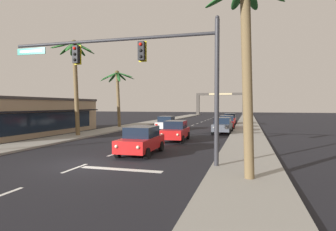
# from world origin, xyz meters

# --- Properties ---
(ground_plane) EXTENTS (220.00, 220.00, 0.00)m
(ground_plane) POSITION_xyz_m (0.00, 0.00, 0.00)
(ground_plane) COLOR black
(sidewalk_right) EXTENTS (3.20, 110.00, 0.14)m
(sidewalk_right) POSITION_xyz_m (7.80, 20.00, 0.07)
(sidewalk_right) COLOR gray
(sidewalk_right) RESTS_ON ground
(sidewalk_left) EXTENTS (3.20, 110.00, 0.14)m
(sidewalk_left) POSITION_xyz_m (-7.80, 20.00, 0.07)
(sidewalk_left) COLOR gray
(sidewalk_left) RESTS_ON ground
(lane_markings) EXTENTS (4.28, 87.14, 0.01)m
(lane_markings) POSITION_xyz_m (0.46, 19.35, 0.00)
(lane_markings) COLOR silver
(lane_markings) RESTS_ON ground
(traffic_signal_mast) EXTENTS (11.38, 0.41, 7.13)m
(traffic_signal_mast) POSITION_xyz_m (2.85, 0.79, 5.07)
(traffic_signal_mast) COLOR #2D2D33
(traffic_signal_mast) RESTS_ON ground
(sedan_lead_at_stop_bar) EXTENTS (2.01, 4.48, 1.68)m
(sedan_lead_at_stop_bar) POSITION_xyz_m (1.62, 3.49, 0.85)
(sedan_lead_at_stop_bar) COLOR red
(sedan_lead_at_stop_bar) RESTS_ON ground
(sedan_third_in_queue) EXTENTS (2.11, 4.51, 1.68)m
(sedan_third_in_queue) POSITION_xyz_m (2.04, 10.28, 0.85)
(sedan_third_in_queue) COLOR red
(sedan_third_in_queue) RESTS_ON ground
(sedan_oncoming_far) EXTENTS (2.09, 4.51, 1.68)m
(sedan_oncoming_far) POSITION_xyz_m (-1.43, 19.74, 0.85)
(sedan_oncoming_far) COLOR silver
(sedan_oncoming_far) RESTS_ON ground
(sedan_parked_nearest_kerb) EXTENTS (2.06, 4.50, 1.68)m
(sedan_parked_nearest_kerb) POSITION_xyz_m (5.34, 23.47, 0.85)
(sedan_parked_nearest_kerb) COLOR red
(sedan_parked_nearest_kerb) RESTS_ON ground
(sedan_parked_mid_kerb) EXTENTS (1.97, 4.46, 1.68)m
(sedan_parked_mid_kerb) POSITION_xyz_m (5.19, 32.30, 0.85)
(sedan_parked_mid_kerb) COLOR maroon
(sedan_parked_mid_kerb) RESTS_ON ground
(sedan_parked_far_kerb) EXTENTS (2.04, 4.49, 1.68)m
(sedan_parked_far_kerb) POSITION_xyz_m (5.29, 17.75, 0.85)
(sedan_parked_far_kerb) COLOR #4C515B
(sedan_parked_far_kerb) RESTS_ON ground
(palm_left_second) EXTENTS (3.98, 3.90, 9.13)m
(palm_left_second) POSITION_xyz_m (-7.95, 10.99, 6.39)
(palm_left_second) COLOR brown
(palm_left_second) RESTS_ON ground
(palm_left_third) EXTENTS (4.80, 4.75, 7.53)m
(palm_left_third) POSITION_xyz_m (-8.67, 21.63, 5.33)
(palm_left_third) COLOR brown
(palm_left_third) RESTS_ON ground
(palm_right_nearest) EXTENTS (3.06, 3.11, 7.87)m
(palm_right_nearest) POSITION_xyz_m (7.74, -1.19, 5.27)
(palm_right_nearest) COLOR brown
(palm_right_nearest) RESTS_ON ground
(storefront_strip_left) EXTENTS (7.76, 16.77, 3.72)m
(storefront_strip_left) POSITION_xyz_m (-13.91, 11.11, 1.86)
(storefront_strip_left) COLOR tan
(storefront_strip_left) RESTS_ON ground
(town_gateway_arch) EXTENTS (14.40, 0.90, 6.65)m
(town_gateway_arch) POSITION_xyz_m (0.00, 73.03, 4.30)
(town_gateway_arch) COLOR #423D38
(town_gateway_arch) RESTS_ON ground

